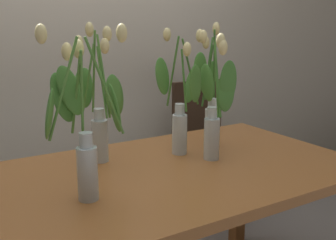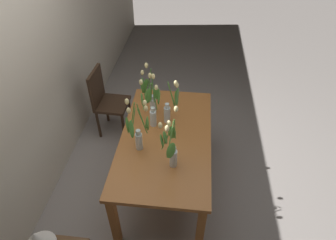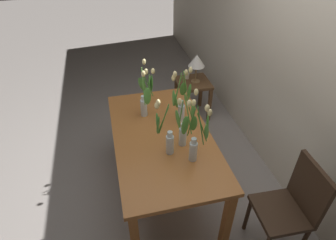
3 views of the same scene
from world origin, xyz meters
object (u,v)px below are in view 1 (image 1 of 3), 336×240
at_px(tulip_vase_3, 98,110).
at_px(dining_chair, 205,140).
at_px(tulip_vase_0, 210,101).
at_px(dining_table, 166,191).
at_px(tulip_vase_4, 181,107).
at_px(tulip_vase_2, 216,119).
at_px(tulip_vase_1, 82,131).

xyz_separation_m(tulip_vase_3, dining_chair, (1.03, 0.65, -0.44)).
xyz_separation_m(tulip_vase_0, dining_chair, (0.48, 0.68, -0.43)).
xyz_separation_m(dining_table, tulip_vase_4, (0.18, 0.16, 0.30)).
xyz_separation_m(tulip_vase_3, tulip_vase_4, (0.37, -0.07, -0.01)).
bearing_deg(dining_table, tulip_vase_0, 28.77).
distance_m(tulip_vase_2, tulip_vase_4, 0.19).
bearing_deg(tulip_vase_0, tulip_vase_4, -168.84).
bearing_deg(tulip_vase_1, tulip_vase_0, 21.28).
xyz_separation_m(tulip_vase_4, dining_chair, (0.66, 0.72, -0.43)).
bearing_deg(tulip_vase_1, dining_table, 13.03).
bearing_deg(tulip_vase_1, tulip_vase_3, 60.39).
height_order(dining_table, dining_chair, dining_chair).
distance_m(tulip_vase_1, dining_chair, 1.61).
relative_size(dining_table, tulip_vase_0, 2.75).
bearing_deg(tulip_vase_0, tulip_vase_2, -120.46).
height_order(tulip_vase_1, dining_chair, tulip_vase_1).
bearing_deg(dining_chair, tulip_vase_3, -147.64).
height_order(tulip_vase_4, dining_chair, tulip_vase_4).
height_order(dining_table, tulip_vase_1, tulip_vase_1).
relative_size(tulip_vase_4, dining_chair, 0.60).
relative_size(tulip_vase_2, tulip_vase_3, 0.93).
bearing_deg(tulip_vase_4, tulip_vase_2, -72.33).
height_order(tulip_vase_0, tulip_vase_3, tulip_vase_0).
height_order(tulip_vase_3, dining_chair, tulip_vase_3).
height_order(dining_table, tulip_vase_4, tulip_vase_4).
distance_m(tulip_vase_4, dining_chair, 1.07).
relative_size(tulip_vase_0, tulip_vase_4, 1.05).
distance_m(tulip_vase_3, dining_chair, 1.29).
height_order(tulip_vase_2, tulip_vase_4, tulip_vase_4).
height_order(dining_table, tulip_vase_3, tulip_vase_3).
relative_size(dining_table, tulip_vase_2, 2.98).
relative_size(tulip_vase_0, dining_chair, 0.63).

